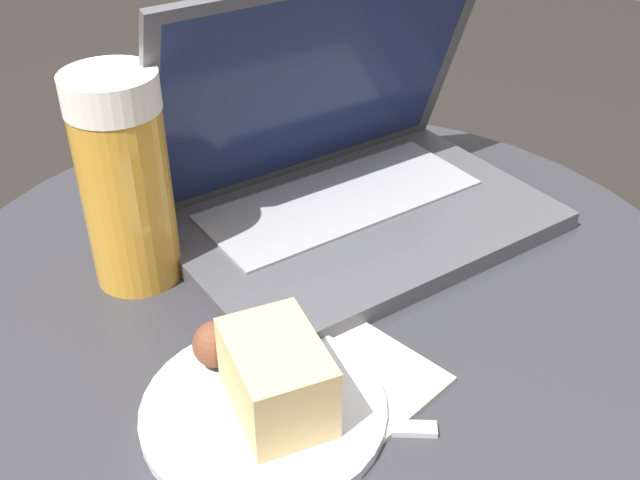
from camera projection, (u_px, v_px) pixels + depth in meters
table at (319, 389)px, 0.74m from camera, size 0.69×0.69×0.57m
napkin at (306, 400)px, 0.54m from camera, size 0.19×0.14×0.00m
laptop at (345, 176)px, 0.72m from camera, size 0.40×0.32×0.24m
beer_glass at (125, 181)px, 0.62m from camera, size 0.08×0.08×0.19m
snack_plate at (266, 389)px, 0.52m from camera, size 0.17×0.17×0.07m
fork at (276, 425)px, 0.52m from camera, size 0.14×0.16×0.00m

